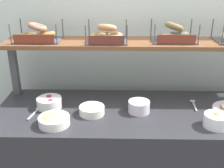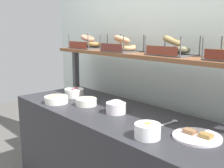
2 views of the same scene
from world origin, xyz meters
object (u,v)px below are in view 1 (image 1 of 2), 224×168
object	(u,v)px
bowl_fruit_salad	(216,120)
bowl_beet_salad	(49,102)
bowl_scallion_spread	(92,109)
serving_spoon_by_edge	(36,111)
bagel_basket_everything	(38,34)
bagel_basket_sesame	(107,35)
bowl_egg_salad	(54,120)
serving_spoon_near_plate	(194,103)
bowl_cream_cheese	(139,105)
bagel_basket_poppy	(173,34)

from	to	relation	value
bowl_fruit_salad	bowl_beet_salad	bearing A→B (deg)	167.92
bowl_scallion_spread	serving_spoon_by_edge	distance (m)	0.39
serving_spoon_by_edge	bagel_basket_everything	size ratio (longest dim) A/B	0.53
bagel_basket_everything	bagel_basket_sesame	world-z (taller)	same
bowl_egg_salad	serving_spoon_near_plate	xyz separation A→B (m)	(0.96, 0.31, -0.03)
bowl_cream_cheese	bagel_basket_everything	bearing A→B (deg)	158.52
bowl_beet_salad	bagel_basket_everything	world-z (taller)	bagel_basket_everything
bowl_egg_salad	bowl_cream_cheese	bearing A→B (deg)	18.46
serving_spoon_by_edge	bagel_basket_everything	world-z (taller)	bagel_basket_everything
bowl_scallion_spread	bowl_cream_cheese	bearing A→B (deg)	6.45
bowl_fruit_salad	serving_spoon_near_plate	world-z (taller)	bowl_fruit_salad
bagel_basket_sesame	bowl_cream_cheese	bearing A→B (deg)	-49.46
bagel_basket_sesame	bagel_basket_poppy	size ratio (longest dim) A/B	0.95
bagel_basket_poppy	bagel_basket_everything	bearing A→B (deg)	-179.23
serving_spoon_near_plate	bagel_basket_poppy	size ratio (longest dim) A/B	0.56
bowl_scallion_spread	bagel_basket_everything	distance (m)	0.69
bowl_egg_salad	bowl_cream_cheese	distance (m)	0.58
bagel_basket_poppy	bowl_beet_salad	bearing A→B (deg)	-164.34
bowl_egg_salad	serving_spoon_by_edge	xyz separation A→B (m)	(-0.16, 0.16, -0.03)
serving_spoon_by_edge	bagel_basket_sesame	world-z (taller)	bagel_basket_sesame
bowl_fruit_salad	serving_spoon_by_edge	size ratio (longest dim) A/B	0.87
bowl_egg_salad	bagel_basket_poppy	distance (m)	1.04
bowl_scallion_spread	bowl_egg_salad	distance (m)	0.27
bowl_beet_salad	bagel_basket_poppy	bearing A→B (deg)	15.66
bowl_scallion_spread	bowl_cream_cheese	size ratio (longest dim) A/B	1.17
serving_spoon_by_edge	bowl_egg_salad	bearing A→B (deg)	-45.26
bowl_cream_cheese	serving_spoon_by_edge	size ratio (longest dim) A/B	0.85
bowl_egg_salad	serving_spoon_near_plate	distance (m)	1.01
bowl_scallion_spread	bagel_basket_poppy	size ratio (longest dim) A/B	0.55
serving_spoon_by_edge	bowl_fruit_salad	bearing A→B (deg)	-7.88
bagel_basket_everything	bowl_scallion_spread	bearing A→B (deg)	-38.27
bowl_fruit_salad	bagel_basket_poppy	size ratio (longest dim) A/B	0.49
bowl_scallion_spread	bowl_fruit_salad	world-z (taller)	bowl_fruit_salad
bowl_egg_salad	bowl_cream_cheese	world-z (taller)	bowl_cream_cheese
serving_spoon_by_edge	bagel_basket_sesame	distance (m)	0.73
bowl_scallion_spread	bagel_basket_sesame	distance (m)	0.54
bowl_beet_salad	serving_spoon_near_plate	bearing A→B (deg)	3.91
bowl_fruit_salad	serving_spoon_near_plate	bearing A→B (deg)	100.83
serving_spoon_near_plate	serving_spoon_by_edge	size ratio (longest dim) A/B	1.01
bowl_egg_salad	bowl_cream_cheese	size ratio (longest dim) A/B	1.34
serving_spoon_by_edge	serving_spoon_near_plate	bearing A→B (deg)	7.30
bowl_beet_salad	bowl_cream_cheese	distance (m)	0.64
bowl_beet_salad	bowl_fruit_salad	bearing A→B (deg)	-12.08
bowl_scallion_spread	bagel_basket_sesame	world-z (taller)	bagel_basket_sesame
bowl_scallion_spread	bowl_cream_cheese	distance (m)	0.33
bagel_basket_everything	bowl_beet_salad	bearing A→B (deg)	-66.69
bowl_beet_salad	bowl_cream_cheese	bearing A→B (deg)	-4.85
bowl_cream_cheese	bagel_basket_everything	world-z (taller)	bagel_basket_everything
bowl_egg_salad	serving_spoon_by_edge	distance (m)	0.23
bowl_fruit_salad	bagel_basket_everything	world-z (taller)	bagel_basket_everything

